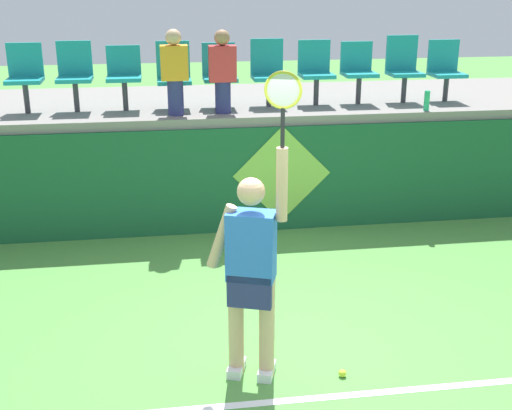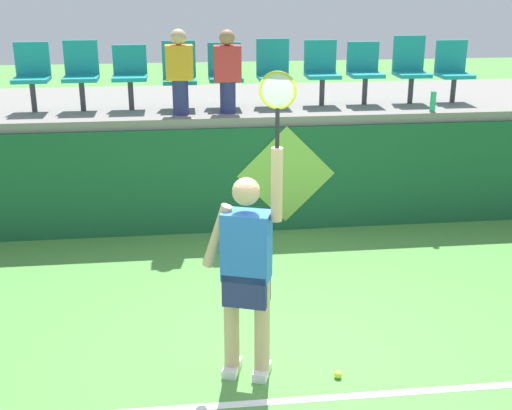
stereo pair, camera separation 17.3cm
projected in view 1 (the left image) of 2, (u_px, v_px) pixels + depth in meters
The scene contains 20 objects.
ground_plane at pixel (300, 351), 6.06m from camera, with size 40.00×40.00×0.00m, color #519342.
court_back_wall at pixel (252, 178), 8.71m from camera, with size 10.79×0.20×1.38m, color #195633.
spectator_platform at pixel (240, 103), 9.63m from camera, with size 10.79×2.60×0.12m, color gray.
court_baseline_stripe at pixel (318, 398), 5.39m from camera, with size 9.71×0.08×0.01m, color white.
tennis_player at pixel (252, 268), 5.40m from camera, with size 0.73×0.37×2.56m.
tennis_ball at pixel (342, 373), 5.67m from camera, with size 0.07×0.07×0.07m, color #D1E533.
water_bottle at pixel (427, 101), 8.76m from camera, with size 0.07×0.07×0.26m, color #26B272.
stadium_chair_0 at pixel (25, 74), 8.57m from camera, with size 0.44×0.42×0.87m.
stadium_chair_1 at pixel (75, 72), 8.65m from camera, with size 0.44×0.42×0.88m.
stadium_chair_2 at pixel (124, 73), 8.74m from camera, with size 0.44×0.42×0.82m.
stadium_chair_3 at pixel (174, 73), 8.84m from camera, with size 0.44×0.42×0.86m.
stadium_chair_4 at pixel (219, 72), 8.92m from camera, with size 0.44×0.42×0.83m.
stadium_chair_5 at pixel (268, 70), 9.00m from camera, with size 0.44×0.42×0.87m.
stadium_chair_6 at pixel (316, 69), 9.09m from camera, with size 0.44×0.42×0.85m.
stadium_chair_7 at pixel (358, 69), 9.17m from camera, with size 0.44×0.42×0.82m.
stadium_chair_8 at pixel (403, 66), 9.26m from camera, with size 0.44×0.42×0.89m.
stadium_chair_9 at pixel (445, 68), 9.35m from camera, with size 0.44×0.42×0.83m.
spectator_0 at pixel (223, 70), 8.49m from camera, with size 0.34×0.20×1.04m.
spectator_1 at pixel (175, 71), 8.37m from camera, with size 0.34×0.20×1.06m.
wall_signage_mount at pixel (281, 229), 8.89m from camera, with size 1.27×0.01×1.39m.
Camera 1 is at (-1.15, -5.17, 3.25)m, focal length 47.28 mm.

